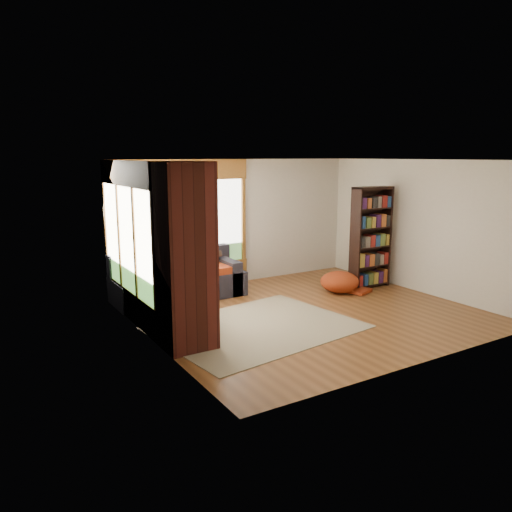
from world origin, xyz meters
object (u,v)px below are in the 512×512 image
area_rug (257,327)px  dog_brindle (159,273)px  sectional_sofa (164,289)px  dog_tan (187,263)px  brick_chimney (185,257)px  bookshelf (371,238)px  pouf (340,281)px

area_rug → dog_brindle: size_ratio=3.38×
sectional_sofa → dog_tan: size_ratio=2.33×
brick_chimney → dog_tan: (0.82, 1.85, -0.52)m
brick_chimney → dog_tan: brick_chimney is taller
dog_brindle → dog_tan: bearing=-59.6°
brick_chimney → dog_brindle: 1.50m
brick_chimney → bookshelf: bearing=13.3°
dog_brindle → brick_chimney: bearing=172.2°
brick_chimney → bookshelf: (4.54, 1.07, -0.27)m
bookshelf → dog_brindle: size_ratio=2.30×
pouf → dog_tan: bearing=165.3°
pouf → bookshelf: bearing=-0.4°
pouf → dog_brindle: 3.68m
brick_chimney → dog_brindle: brick_chimney is taller
pouf → dog_brindle: (-3.63, 0.32, 0.56)m
sectional_sofa → pouf: sectional_sofa is taller
bookshelf → area_rug: bearing=-164.2°
bookshelf → dog_tan: 3.81m
brick_chimney → sectional_sofa: brick_chimney is taller
brick_chimney → bookshelf: size_ratio=1.26×
sectional_sofa → bookshelf: size_ratio=1.07×
brick_chimney → sectional_sofa: 2.32m
brick_chimney → sectional_sofa: bearing=77.7°
brick_chimney → bookshelf: 4.67m
sectional_sofa → dog_brindle: (-0.32, -0.65, 0.47)m
brick_chimney → area_rug: size_ratio=0.86×
dog_brindle → area_rug: bearing=-140.8°
sectional_sofa → brick_chimney: bearing=-105.0°
bookshelf → dog_tan: bookshelf is taller
dog_brindle → bookshelf: bearing=-96.9°
sectional_sofa → dog_tan: dog_tan is taller
dog_tan → dog_brindle: dog_brindle is taller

